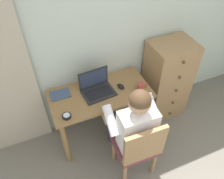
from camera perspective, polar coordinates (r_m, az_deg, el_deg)
The scene contains 10 objects.
wall_back at distance 2.50m, azimuth -0.93°, elevation 14.36°, with size 4.80×0.05×2.50m, color silver.
desk at distance 2.58m, azimuth -2.92°, elevation -2.80°, with size 1.10×0.55×0.74m.
dresser at distance 3.02m, azimuth 13.49°, elevation 2.37°, with size 0.52×0.44×1.08m.
chair at distance 2.37m, azimuth 6.54°, elevation -14.04°, with size 0.43×0.41×0.87m.
person_seated at distance 2.31m, azimuth 4.91°, elevation -8.10°, with size 0.54×0.59×1.19m.
laptop at distance 2.47m, azimuth -3.81°, elevation 0.47°, with size 0.36×0.28×0.24m.
computer_mouse at distance 2.53m, azimuth 2.22°, elevation 0.80°, with size 0.06×0.10×0.03m, color black.
desk_clock at distance 2.28m, azimuth -11.27°, elevation -6.54°, with size 0.09×0.09×0.03m.
notebook_pad at distance 2.52m, azimuth -12.84°, elevation -1.20°, with size 0.21×0.15×0.01m, color #3D4C6B.
coffee_mug at distance 2.50m, azimuth 7.19°, elevation 0.71°, with size 0.12×0.08×0.09m.
Camera 1 is at (-0.81, 0.17, 2.48)m, focal length 36.55 mm.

